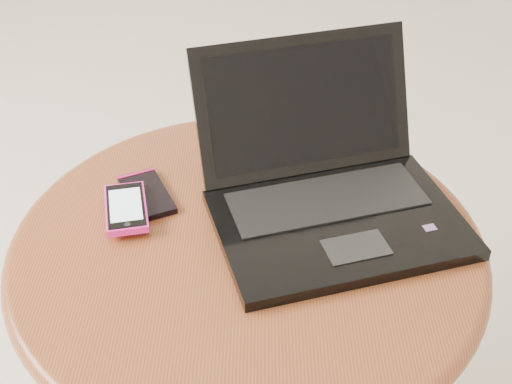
{
  "coord_description": "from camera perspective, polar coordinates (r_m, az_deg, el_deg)",
  "views": [
    {
      "loc": [
        -0.09,
        -0.78,
        1.12
      ],
      "look_at": [
        -0.1,
        -0.06,
        0.57
      ],
      "focal_mm": 48.94,
      "sensor_mm": 36.0,
      "label": 1
    }
  ],
  "objects": [
    {
      "name": "phone_black",
      "position": [
        1.0,
        -8.95,
        -0.19
      ],
      "size": [
        0.1,
        0.12,
        0.01
      ],
      "color": "black",
      "rests_on": "table"
    },
    {
      "name": "table",
      "position": [
        1.0,
        -0.68,
        -8.39
      ],
      "size": [
        0.64,
        0.64,
        0.51
      ],
      "color": "#582B1D",
      "rests_on": "ground"
    },
    {
      "name": "phone_pink",
      "position": [
        0.97,
        -10.58,
        -1.3
      ],
      "size": [
        0.08,
        0.11,
        0.01
      ],
      "color": "#FF26A4",
      "rests_on": "phone_black"
    },
    {
      "name": "laptop",
      "position": [
        0.96,
        5.92,
        0.33
      ],
      "size": [
        0.39,
        0.39,
        0.2
      ],
      "color": "black",
      "rests_on": "table"
    }
  ]
}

